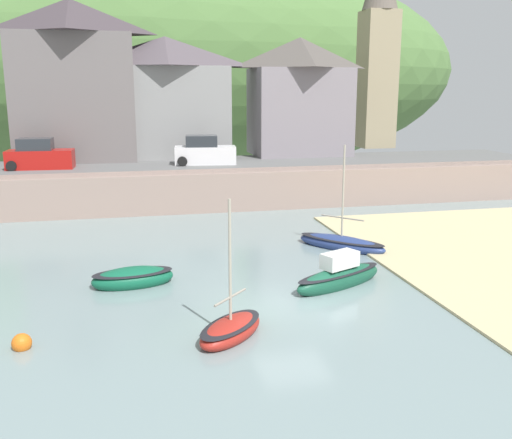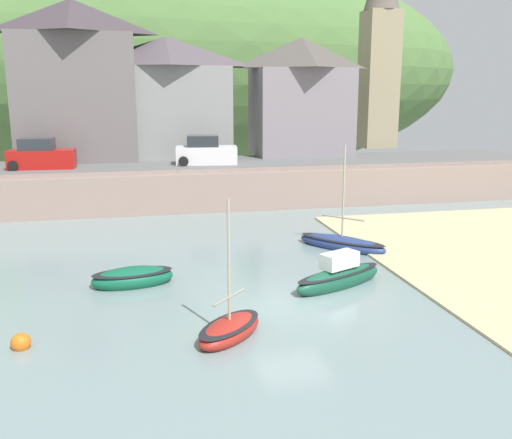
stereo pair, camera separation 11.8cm
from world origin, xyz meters
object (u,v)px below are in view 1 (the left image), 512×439
Objects in this scene: waterfront_building_left at (74,80)px; sailboat_white_hull at (339,277)px; parked_car_near_slipway at (39,156)px; mooring_buoy at (22,343)px; sailboat_tall_mast at (341,243)px; parked_car_by_wall at (205,152)px; dinghy_open_wooden at (231,329)px; waterfront_building_centre at (167,97)px; church_with_spire at (378,43)px; waterfront_building_right at (299,96)px; sailboat_blue_trim at (133,278)px.

sailboat_white_hull is (11.17, -23.72, -7.63)m from waterfront_building_left.
mooring_buoy is (2.23, -22.42, -3.03)m from parked_car_near_slipway.
waterfront_building_left reaches higher than sailboat_white_hull.
sailboat_tall_mast is 1.19× the size of parked_car_by_wall.
sailboat_tall_mast is 11.21m from dinghy_open_wooden.
parked_car_near_slipway reaches higher than dinghy_open_wooden.
waterfront_building_centre is 2.15× the size of sailboat_white_hull.
waterfront_building_centre is 19.18m from church_with_spire.
waterfront_building_right is at bearing -153.71° from church_with_spire.
sailboat_white_hull is 23.52m from parked_car_near_slipway.
sailboat_blue_trim is at bearing -81.13° from waterfront_building_left.
church_with_spire is (18.23, 4.00, 4.40)m from waterfront_building_centre.
sailboat_tall_mast is (-3.37, -18.61, -6.62)m from waterfront_building_right.
waterfront_building_left reaches higher than waterfront_building_centre.
church_with_spire reaches higher than waterfront_building_left.
waterfront_building_left is 1.26× the size of waterfront_building_right.
church_with_spire is 19.90m from parked_car_by_wall.
waterfront_building_right is at bearing 127.78° from sailboat_tall_mast.
sailboat_white_hull is at bearing -64.78° from waterfront_building_left.
church_with_spire reaches higher than sailboat_blue_trim.
church_with_spire reaches higher than sailboat_tall_mast.
parked_car_by_wall is at bearing 156.23° from sailboat_tall_mast.
waterfront_building_left is at bearing 173.39° from sailboat_tall_mast.
parked_car_by_wall is 24.14m from mooring_buoy.
waterfront_building_left reaches higher than sailboat_tall_mast.
sailboat_tall_mast reaches higher than parked_car_near_slipway.
waterfront_building_left is 10.80m from parked_car_by_wall.
mooring_buoy is at bearing -103.89° from parked_car_by_wall.
sailboat_white_hull is 19.60m from parked_car_by_wall.
church_with_spire is (8.10, 4.00, 4.35)m from waterfront_building_right.
parked_car_by_wall reaches higher than dinghy_open_wooden.
sailboat_blue_trim is 10.31m from sailboat_tall_mast.
church_with_spire is at bearing 38.46° from sailboat_white_hull.
parked_car_by_wall is (-2.61, 19.22, 2.82)m from sailboat_white_hull.
waterfront_building_left reaches higher than dinghy_open_wooden.
waterfront_building_left is at bearing 90.38° from sailboat_blue_trim.
parked_car_by_wall is 7.35× the size of mooring_buoy.
parked_car_by_wall is at bearing -150.67° from waterfront_building_right.
waterfront_building_left is at bearing -180.00° from waterfront_building_centre.
dinghy_open_wooden reaches higher than sailboat_blue_trim.
waterfront_building_right is (16.57, 0.00, -1.14)m from waterfront_building_left.
waterfront_building_centre is 28.43m from mooring_buoy.
mooring_buoy is at bearing -131.41° from sailboat_blue_trim.
sailboat_blue_trim is 0.65× the size of sailboat_tall_mast.
mooring_buoy is (-6.29, -26.92, -6.65)m from waterfront_building_centre.
sailboat_white_hull is 11.48m from mooring_buoy.
waterfront_building_right reaches higher than parked_car_near_slipway.
waterfront_building_centre is 10.29m from parked_car_near_slipway.
dinghy_open_wooden is at bearing -120.33° from church_with_spire.
church_with_spire reaches higher than dinghy_open_wooden.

